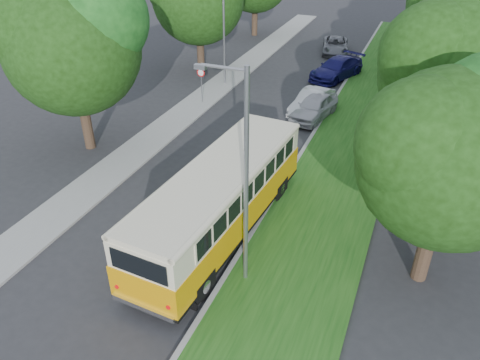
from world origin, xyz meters
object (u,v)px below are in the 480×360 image
at_px(car_blue, 337,68).
at_px(car_grey, 335,45).
at_px(lamppost_near, 243,177).
at_px(car_white, 312,102).
at_px(lamppost_far, 223,27).
at_px(car_silver, 314,107).
at_px(vintage_bus, 220,201).

bearing_deg(car_blue, car_grey, 123.47).
xyz_separation_m(lamppost_near, car_white, (-1.58, 15.82, -3.66)).
bearing_deg(car_grey, lamppost_far, -130.22).
bearing_deg(lamppost_near, car_blue, 93.74).
distance_m(car_white, car_blue, 7.10).
xyz_separation_m(lamppost_near, car_silver, (-1.21, 15.02, -3.62)).
xyz_separation_m(vintage_bus, car_silver, (0.63, 12.84, -0.83)).
xyz_separation_m(car_silver, car_blue, (-0.29, 7.90, 0.01)).
height_order(vintage_bus, car_silver, vintage_bus).
bearing_deg(car_white, lamppost_far, 169.61).
distance_m(lamppost_far, vintage_bus, 17.96).
bearing_deg(car_blue, lamppost_near, -65.64).
xyz_separation_m(car_blue, car_grey, (-1.49, 6.53, -0.11)).
height_order(car_silver, car_white, car_silver).
bearing_deg(vintage_bus, car_grey, 96.77).
bearing_deg(car_silver, car_white, 125.57).
bearing_deg(car_blue, car_white, -70.07).
height_order(vintage_bus, car_grey, vintage_bus).
relative_size(vintage_bus, car_white, 2.47).
relative_size(lamppost_near, car_white, 1.86).
xyz_separation_m(lamppost_far, car_blue, (7.41, 4.43, -3.36)).
relative_size(vintage_bus, car_silver, 2.43).
distance_m(car_silver, car_grey, 14.54).
relative_size(vintage_bus, car_blue, 2.04).
relative_size(lamppost_far, car_silver, 1.71).
relative_size(lamppost_far, car_grey, 1.61).
height_order(car_silver, car_grey, car_silver).
bearing_deg(car_blue, vintage_bus, -70.32).
bearing_deg(lamppost_far, vintage_bus, -66.59).
bearing_deg(car_white, car_blue, 99.00).
height_order(lamppost_near, car_grey, lamppost_near).
distance_m(car_silver, car_blue, 7.91).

